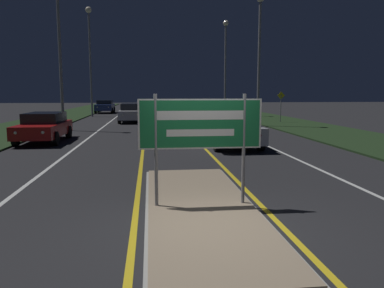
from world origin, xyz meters
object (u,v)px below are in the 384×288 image
streetlight_left_near (59,36)px  warning_sign (281,104)px  car_receding_0 (232,129)px  streetlight_right_near (259,41)px  highway_sign (200,128)px  car_receding_3 (175,104)px  car_approaching_0 (44,126)px  streetlight_right_far (225,55)px  streetlight_left_far (90,45)px  car_approaching_2 (105,106)px  car_approaching_1 (132,113)px  car_receding_2 (216,108)px  car_receding_1 (203,116)px

streetlight_left_near → warning_sign: (15.46, 3.94, -4.24)m
car_receding_0 → streetlight_left_near: bearing=138.3°
streetlight_right_near → highway_sign: bearing=-109.8°
car_receding_3 → car_receding_0: bearing=-89.8°
car_approaching_0 → streetlight_right_far: bearing=54.8°
streetlight_right_far → warning_sign: (2.73, -8.22, -4.42)m
car_receding_3 → streetlight_left_far: bearing=-124.6°
car_approaching_2 → car_approaching_1: bearing=-75.1°
streetlight_right_near → warning_sign: bearing=47.3°
car_approaching_1 → streetlight_left_near: bearing=-123.7°
car_receding_2 → car_approaching_2: bearing=156.4°
streetlight_right_far → car_approaching_1: size_ratio=2.15×
streetlight_right_far → streetlight_left_near: bearing=-136.3°
car_receding_1 → streetlight_right_far: bearing=71.3°
streetlight_left_near → streetlight_right_far: size_ratio=0.97×
warning_sign → car_receding_0: bearing=-118.5°
warning_sign → streetlight_left_near: bearing=-165.7°
streetlight_left_near → car_approaching_1: bearing=56.3°
car_receding_0 → car_receding_3: 34.54m
highway_sign → car_receding_3: (2.46, 43.25, -0.94)m
car_receding_1 → car_receding_3: car_receding_1 is taller
warning_sign → streetlight_right_far: bearing=108.4°
streetlight_left_far → car_approaching_1: bearing=-60.9°
streetlight_right_near → streetlight_right_far: streetlight_right_far is taller
streetlight_right_near → car_approaching_2: (-12.48, 18.62, -5.01)m
car_receding_0 → car_approaching_0: car_receding_0 is taller
car_receding_0 → warning_sign: warning_sign is taller
streetlight_left_near → car_receding_1: size_ratio=1.86×
highway_sign → warning_sign: size_ratio=1.06×
highway_sign → car_receding_1: highway_sign is taller
streetlight_right_near → warning_sign: 5.83m
streetlight_right_near → car_approaching_2: size_ratio=2.17×
highway_sign → streetlight_right_near: 19.32m
highway_sign → streetlight_left_far: (-6.59, 30.13, 5.20)m
streetlight_left_near → car_receding_0: streetlight_left_near is taller
streetlight_right_far → car_receding_0: streetlight_right_far is taller
car_receding_0 → car_approaching_0: (-8.66, 2.57, -0.05)m
streetlight_right_near → car_receding_1: (-3.79, 0.13, -5.01)m
streetlight_right_far → car_receding_1: size_ratio=1.92×
car_receding_2 → car_approaching_1: 11.87m
car_receding_1 → car_approaching_0: car_receding_1 is taller
streetlight_left_far → car_receding_0: bearing=-66.8°
streetlight_left_far → car_receding_2: size_ratio=2.15×
streetlight_right_near → car_approaching_1: bearing=151.0°
highway_sign → warning_sign: warning_sign is taller
highway_sign → streetlight_right_near: size_ratio=0.28×
streetlight_left_far → streetlight_right_near: streetlight_left_far is taller
streetlight_left_far → car_approaching_0: size_ratio=2.28×
car_receding_0 → streetlight_right_near: bearing=67.1°
streetlight_right_far → car_receding_0: size_ratio=1.95×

